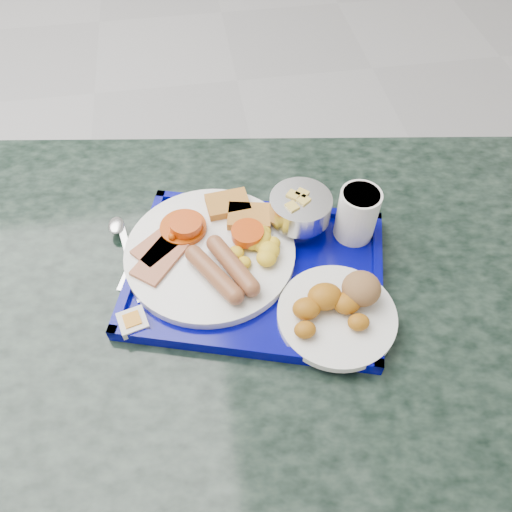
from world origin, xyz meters
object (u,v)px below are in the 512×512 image
Objects in this scene: main_plate at (216,248)px; bread_plate at (339,307)px; tray at (256,273)px; juice_cup at (357,213)px; fruit_bowl at (300,208)px; table at (240,344)px.

main_plate is 1.56× the size of bread_plate.
tray is at bearing -37.26° from main_plate.
tray is 2.62× the size of bread_plate.
tray is at bearing -162.80° from juice_cup.
tray is at bearing -136.49° from fruit_bowl.
main_plate reaches higher than table.
tray is at bearing 138.27° from bread_plate.
tray is 0.15m from bread_plate.
fruit_bowl is at bearing 162.53° from juice_cup.
tray is 4.56× the size of fruit_bowl.
bread_plate is at bearing -27.24° from table.
juice_cup is (0.24, 0.01, 0.04)m from main_plate.
tray is 0.08m from main_plate.
main_plate is 0.15m from fruit_bowl.
fruit_bowl is at bearing 43.51° from tray.
tray is 0.19m from juice_cup.
bread_plate is 1.91× the size of juice_cup.
fruit_bowl reaches higher than main_plate.
fruit_bowl is at bearing 14.34° from main_plate.
juice_cup reaches higher than tray.
juice_cup reaches higher than bread_plate.
fruit_bowl reaches higher than table.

